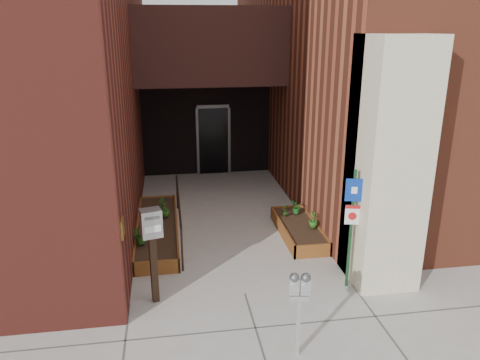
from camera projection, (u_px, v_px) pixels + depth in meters
name	position (u px, v px, depth m)	size (l,w,h in m)	color
ground	(245.00, 294.00, 8.28)	(80.00, 80.00, 0.00)	#9E9991
architecture	(199.00, 8.00, 13.16)	(20.00, 14.60, 10.00)	maroon
planter_left	(157.00, 230.00, 10.55)	(0.90, 3.60, 0.30)	brown
planter_right	(299.00, 230.00, 10.54)	(0.80, 2.20, 0.30)	brown
handrail	(179.00, 204.00, 10.38)	(0.04, 3.34, 0.90)	black
parking_meter	(299.00, 292.00, 6.44)	(0.30, 0.16, 1.32)	#B6B6B9
sign_post	(352.00, 217.00, 8.11)	(0.30, 0.11, 2.22)	#14381C
payment_dropbox	(152.00, 236.00, 7.70)	(0.38, 0.32, 1.69)	black
shrub_left_a	(141.00, 234.00, 9.49)	(0.37, 0.37, 0.41)	#265E1A
shrub_left_b	(145.00, 219.00, 10.28)	(0.19, 0.19, 0.34)	#255317
shrub_left_c	(165.00, 209.00, 10.81)	(0.20, 0.20, 0.36)	#2B621C
shrub_left_d	(162.00, 205.00, 11.08)	(0.20, 0.20, 0.37)	#235618
shrub_right_a	(313.00, 220.00, 10.23)	(0.20, 0.20, 0.36)	#2B631C
shrub_right_b	(286.00, 210.00, 10.86)	(0.16, 0.16, 0.30)	#1F5017
shrub_right_c	(297.00, 207.00, 11.00)	(0.28, 0.28, 0.31)	#1A5B1C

